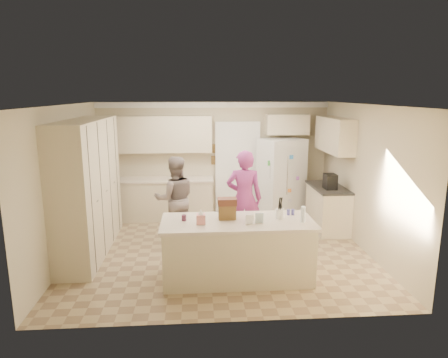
{
  "coord_description": "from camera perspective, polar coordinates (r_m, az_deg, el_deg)",
  "views": [
    {
      "loc": [
        -0.41,
        -6.76,
        2.79
      ],
      "look_at": [
        0.1,
        0.35,
        1.25
      ],
      "focal_mm": 32.0,
      "sensor_mm": 36.0,
      "label": 1
    }
  ],
  "objects": [
    {
      "name": "teen_boy",
      "position": [
        7.67,
        -7.0,
        -2.82
      ],
      "size": [
        0.88,
        0.74,
        1.63
      ],
      "primitive_type": "imported",
      "rotation": [
        0.0,
        0.0,
        3.3
      ],
      "color": "gray",
      "rests_on": "floor"
    },
    {
      "name": "fridge_handle_l",
      "position": [
        8.7,
        8.38,
        0.52
      ],
      "size": [
        0.02,
        0.02,
        0.85
      ],
      "primitive_type": "cylinder",
      "color": "silver",
      "rests_on": "refrigerator"
    },
    {
      "name": "crown_back",
      "position": [
        9.03,
        -1.53,
        10.54
      ],
      "size": [
        5.2,
        0.08,
        0.12
      ],
      "primitive_type": "cube",
      "color": "white",
      "rests_on": "wall_back"
    },
    {
      "name": "pantry_bank",
      "position": [
        7.39,
        -18.81,
        -1.1
      ],
      "size": [
        0.6,
        2.6,
        2.35
      ],
      "primitive_type": "cube",
      "color": "beige",
      "rests_on": "floor"
    },
    {
      "name": "wall_front",
      "position": [
        4.71,
        1.12,
        -6.25
      ],
      "size": [
        5.2,
        0.02,
        2.6
      ],
      "primitive_type": "cube",
      "color": "beige",
      "rests_on": "ground"
    },
    {
      "name": "utensil_crock",
      "position": [
        6.12,
        8.0,
        -4.95
      ],
      "size": [
        0.13,
        0.13,
        0.15
      ],
      "primitive_type": "cylinder",
      "color": "white",
      "rests_on": "island_top"
    },
    {
      "name": "island_base",
      "position": [
        6.16,
        1.93,
        -10.24
      ],
      "size": [
        2.2,
        0.9,
        0.88
      ],
      "primitive_type": "cube",
      "color": "beige",
      "rests_on": "floor"
    },
    {
      "name": "floor",
      "position": [
        7.33,
        -0.59,
        -10.27
      ],
      "size": [
        5.2,
        4.6,
        0.02
      ],
      "primitive_type": "cube",
      "color": "#9E8962",
      "rests_on": "ground"
    },
    {
      "name": "wall_frame_lower",
      "position": [
        9.17,
        -1.36,
        2.7
      ],
      "size": [
        0.15,
        0.02,
        0.2
      ],
      "primitive_type": "cube",
      "color": "brown",
      "rests_on": "wall_back"
    },
    {
      "name": "right_upper_cab",
      "position": [
        8.49,
        15.5,
        6.07
      ],
      "size": [
        0.35,
        1.5,
        0.7
      ],
      "primitive_type": "cube",
      "color": "beige",
      "rests_on": "wall_right"
    },
    {
      "name": "ceiling",
      "position": [
        6.78,
        -0.64,
        10.66
      ],
      "size": [
        5.2,
        4.6,
        0.02
      ],
      "primitive_type": "cube",
      "color": "white",
      "rests_on": "wall_back"
    },
    {
      "name": "teen_girl",
      "position": [
        7.33,
        2.9,
        -2.8
      ],
      "size": [
        0.71,
        0.51,
        1.79
      ],
      "primitive_type": "imported",
      "rotation": [
        0.0,
        0.0,
        3.01
      ],
      "color": "#9E3182",
      "rests_on": "floor"
    },
    {
      "name": "doorway_opening",
      "position": [
        9.26,
        1.92,
        1.35
      ],
      "size": [
        0.9,
        0.06,
        2.1
      ],
      "primitive_type": "cube",
      "color": "black",
      "rests_on": "floor"
    },
    {
      "name": "coffee_maker",
      "position": [
        8.2,
        14.93,
        -0.34
      ],
      "size": [
        0.22,
        0.28,
        0.3
      ],
      "primitive_type": "cube",
      "color": "black",
      "rests_on": "right_countertop"
    },
    {
      "name": "back_upper_cab",
      "position": [
        8.96,
        -8.88,
        6.34
      ],
      "size": [
        2.2,
        0.35,
        0.8
      ],
      "primitive_type": "cube",
      "color": "beige",
      "rests_on": "wall_back"
    },
    {
      "name": "shaker_pepper",
      "position": [
        6.34,
        9.81,
        -4.69
      ],
      "size": [
        0.05,
        0.05,
        0.09
      ],
      "primitive_type": "cylinder",
      "color": "#474599",
      "rests_on": "island_top"
    },
    {
      "name": "island_top",
      "position": [
        6.0,
        1.96,
        -6.18
      ],
      "size": [
        2.28,
        0.96,
        0.05
      ],
      "primitive_type": "cube",
      "color": "beige",
      "rests_on": "island_base"
    },
    {
      "name": "fridge_dispenser",
      "position": [
        8.65,
        7.3,
        1.16
      ],
      "size": [
        0.22,
        0.03,
        0.35
      ],
      "primitive_type": "cube",
      "color": "black",
      "rests_on": "refrigerator"
    },
    {
      "name": "back_base_cab",
      "position": [
        9.1,
        -8.64,
        -2.92
      ],
      "size": [
        2.2,
        0.6,
        0.88
      ],
      "primitive_type": "cube",
      "color": "beige",
      "rests_on": "floor"
    },
    {
      "name": "wall_back",
      "position": [
        9.2,
        -1.5,
        2.87
      ],
      "size": [
        5.2,
        0.02,
        2.6
      ],
      "primitive_type": "cube",
      "color": "beige",
      "rests_on": "ground"
    },
    {
      "name": "jam_jar",
      "position": [
        6.0,
        -5.74,
        -5.54
      ],
      "size": [
        0.07,
        0.07,
        0.09
      ],
      "primitive_type": "cylinder",
      "color": "#59263F",
      "rests_on": "island_top"
    },
    {
      "name": "wall_left",
      "position": [
        7.26,
        -21.63,
        -0.52
      ],
      "size": [
        0.02,
        4.6,
        2.6
      ],
      "primitive_type": "cube",
      "color": "beige",
      "rests_on": "ground"
    },
    {
      "name": "wall_frame_upper",
      "position": [
        9.13,
        -1.37,
        4.38
      ],
      "size": [
        0.15,
        0.02,
        0.2
      ],
      "primitive_type": "cube",
      "color": "brown",
      "rests_on": "wall_back"
    },
    {
      "name": "tissue_plume",
      "position": [
        5.81,
        -3.34,
        -4.69
      ],
      "size": [
        0.08,
        0.08,
        0.08
      ],
      "primitive_type": "cone",
      "color": "white",
      "rests_on": "tissue_box"
    },
    {
      "name": "tissue_box",
      "position": [
        5.84,
        -3.33,
        -5.72
      ],
      "size": [
        0.13,
        0.13,
        0.14
      ],
      "primitive_type": "cube",
      "color": "#E18683",
      "rests_on": "island_top"
    },
    {
      "name": "dollhouse_body",
      "position": [
        6.04,
        0.45,
        -4.7
      ],
      "size": [
        0.26,
        0.18,
        0.22
      ],
      "primitive_type": "cube",
      "color": "brown",
      "rests_on": "island_top"
    },
    {
      "name": "wall_right",
      "position": [
        7.56,
        19.55,
        0.1
      ],
      "size": [
        0.02,
        4.6,
        2.6
      ],
      "primitive_type": "cube",
      "color": "beige",
      "rests_on": "ground"
    },
    {
      "name": "fridge_handle_r",
      "position": [
        8.73,
        9.02,
        0.53
      ],
      "size": [
        0.02,
        0.02,
        0.85
      ],
      "primitive_type": "cylinder",
      "color": "silver",
      "rests_on": "refrigerator"
    },
    {
      "name": "fridge_seam",
      "position": [
        8.76,
        8.65,
        -0.41
      ],
      "size": [
        0.02,
        0.02,
        1.78
      ],
      "primitive_type": "cube",
      "color": "gray",
      "rests_on": "refrigerator"
    },
    {
      "name": "dollhouse_roof",
      "position": [
        6.0,
        0.45,
        -3.24
      ],
      "size": [
        0.28,
        0.2,
        0.1
      ],
      "primitive_type": "cube",
      "color": "#592D1E",
      "rests_on": "dollhouse_body"
    },
    {
      "name": "right_base_cab",
      "position": [
        8.55,
        14.58,
        -4.17
      ],
      "size": [
        0.6,
        1.2,
        0.88
      ],
      "primitive_type": "cube",
      "color": "beige",
      "rests_on": "floor"
    },
    {
      "name": "doorway_casing",
      "position": [
        9.22,
        1.94,
        1.31
      ],
      "size": [
        1.02,
        0.03,
        2.22
      ],
      "primitive_type": "cube",
      "color": "white",
      "rests_on": "floor"
    },
    {
      "name": "refrigerator",
      "position": [
        9.1,
        8.16,
        0.07
      ],
      "size": [
        1.1,
        1.0,
        1.8
      ],
      "primitive_type": "cube",
      "rotation": [
        0.0,
        0.0,
        0.41
      ],
      "color": "white",
      "rests_on": "floor"
    },
    {
      "name": "back_countertop",
      "position": [
        8.98,
        -8.74,
        -0.1
      ],
      "size": [
        2.24,
        0.63,
        0.04
      ],
      "primitive_type": "cube",
      "color": "beige",
      "rests_on": "back_base_cab"
    },
    {
      "name": "fridge_magnets",
      "position": [
        8.75,
        8.66,
        -0.42
      ],
      "size": [
        0.76,
        0.02,
        1.44
      ],
      "primitive_type": null,
      "color": "tan",
      "rests_on": "refrigerator"
    },
    {
      "name": "right_countertop",
      "position": [
        8.43,
        14.69,
        -1.17
      ],
      "size": [
        0.63,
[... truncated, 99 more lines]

